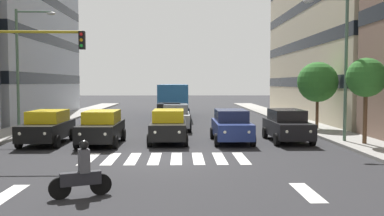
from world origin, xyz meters
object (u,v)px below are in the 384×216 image
(car_3, at_px, (102,127))
(street_tree_0, at_px, (366,78))
(car_0, at_px, (287,125))
(street_lamp_left, at_px, (340,55))
(street_lamp_right, at_px, (23,59))
(car_row2_1, at_px, (169,115))
(street_tree_1, at_px, (318,82))
(car_1, at_px, (231,126))
(traffic_light_gantry, at_px, (8,69))
(car_row2_0, at_px, (176,117))
(car_2, at_px, (168,126))
(car_4, at_px, (47,127))
(motorcycle_with_rider, at_px, (82,174))
(bus_behind_traffic, at_px, (174,97))

(car_3, bearing_deg, street_tree_0, 175.48)
(car_0, xyz_separation_m, street_lamp_left, (-2.45, 0.79, 3.70))
(car_3, relative_size, street_lamp_right, 0.60)
(car_0, height_order, car_row2_1, same)
(street_tree_1, bearing_deg, car_1, 40.21)
(street_tree_0, bearing_deg, traffic_light_gantry, 7.84)
(traffic_light_gantry, relative_size, street_tree_1, 1.26)
(car_row2_0, xyz_separation_m, street_lamp_left, (-8.46, 6.61, 3.70))
(car_row2_1, relative_size, street_tree_1, 1.01)
(car_2, relative_size, street_lamp_left, 0.60)
(car_4, distance_m, traffic_light_gantry, 4.58)
(car_1, height_order, car_row2_0, same)
(street_lamp_left, bearing_deg, traffic_light_gantry, 11.85)
(car_4, xyz_separation_m, street_lamp_right, (2.51, -3.69, 3.69))
(car_1, xyz_separation_m, car_row2_0, (3.01, -5.95, 0.00))
(car_1, xyz_separation_m, street_lamp_right, (12.05, -3.34, 3.69))
(car_0, height_order, car_3, same)
(car_row2_0, height_order, traffic_light_gantry, traffic_light_gantry)
(motorcycle_with_rider, distance_m, street_tree_1, 19.91)
(street_lamp_left, height_order, street_tree_0, street_lamp_left)
(traffic_light_gantry, bearing_deg, car_3, -135.13)
(car_1, relative_size, car_3, 1.00)
(car_4, bearing_deg, bus_behind_traffic, -109.87)
(car_4, bearing_deg, car_row2_0, -135.99)
(car_3, bearing_deg, car_4, -5.07)
(car_1, height_order, street_tree_0, street_tree_0)
(bus_behind_traffic, height_order, traffic_light_gantry, traffic_light_gantry)
(traffic_light_gantry, bearing_deg, bus_behind_traffic, -107.92)
(motorcycle_with_rider, bearing_deg, street_tree_1, -126.41)
(car_2, distance_m, street_tree_0, 10.19)
(bus_behind_traffic, xyz_separation_m, street_lamp_left, (-8.78, 17.50, 2.73))
(bus_behind_traffic, bearing_deg, street_tree_1, 130.06)
(car_4, height_order, car_row2_1, same)
(street_tree_0, height_order, street_tree_1, street_tree_1)
(car_1, height_order, car_4, same)
(street_lamp_left, bearing_deg, street_lamp_right, -12.87)
(car_0, bearing_deg, street_lamp_right, -12.02)
(car_1, height_order, motorcycle_with_rider, car_1)
(street_lamp_right, bearing_deg, traffic_light_gantry, 105.58)
(car_2, bearing_deg, street_tree_0, 170.22)
(car_row2_0, distance_m, street_lamp_right, 10.11)
(bus_behind_traffic, relative_size, street_tree_0, 2.49)
(car_0, relative_size, car_4, 1.00)
(bus_behind_traffic, distance_m, street_lamp_left, 19.76)
(street_lamp_left, bearing_deg, bus_behind_traffic, -63.36)
(car_row2_0, height_order, street_lamp_left, street_lamp_left)
(car_3, bearing_deg, car_row2_0, -119.48)
(street_lamp_right, bearing_deg, street_tree_0, 164.90)
(car_row2_1, height_order, traffic_light_gantry, traffic_light_gantry)
(car_3, xyz_separation_m, street_lamp_right, (5.34, -3.95, 3.69))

